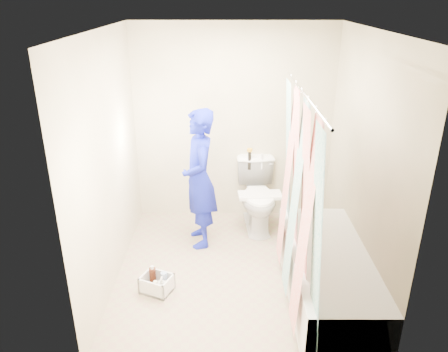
{
  "coord_description": "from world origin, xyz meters",
  "views": [
    {
      "loc": [
        -0.1,
        -3.81,
        2.69
      ],
      "look_at": [
        -0.11,
        0.25,
        0.97
      ],
      "focal_mm": 35.0,
      "sensor_mm": 36.0,
      "label": 1
    }
  ],
  "objects_px": {
    "plumber": "(199,179)",
    "cleaning_caddy": "(158,284)",
    "toilet": "(258,196)",
    "bathtub": "(327,274)"
  },
  "relations": [
    {
      "from": "plumber",
      "to": "cleaning_caddy",
      "type": "xyz_separation_m",
      "value": [
        -0.37,
        -0.93,
        -0.71
      ]
    },
    {
      "from": "toilet",
      "to": "cleaning_caddy",
      "type": "xyz_separation_m",
      "value": [
        -1.05,
        -1.29,
        -0.33
      ]
    },
    {
      "from": "toilet",
      "to": "cleaning_caddy",
      "type": "distance_m",
      "value": 1.7
    },
    {
      "from": "toilet",
      "to": "plumber",
      "type": "height_order",
      "value": "plumber"
    },
    {
      "from": "toilet",
      "to": "cleaning_caddy",
      "type": "bearing_deg",
      "value": -133.17
    },
    {
      "from": "plumber",
      "to": "cleaning_caddy",
      "type": "relative_size",
      "value": 4.51
    },
    {
      "from": "bathtub",
      "to": "cleaning_caddy",
      "type": "xyz_separation_m",
      "value": [
        -1.6,
        0.09,
        -0.19
      ]
    },
    {
      "from": "toilet",
      "to": "plumber",
      "type": "bearing_deg",
      "value": -155.85
    },
    {
      "from": "toilet",
      "to": "plumber",
      "type": "relative_size",
      "value": 0.52
    },
    {
      "from": "bathtub",
      "to": "cleaning_caddy",
      "type": "height_order",
      "value": "bathtub"
    }
  ]
}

